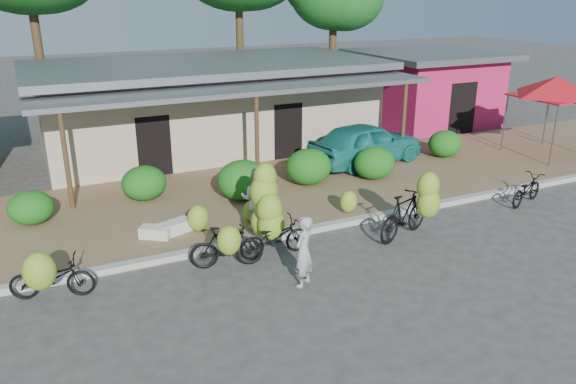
% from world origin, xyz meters
% --- Properties ---
extents(ground, '(100.00, 100.00, 0.00)m').
position_xyz_m(ground, '(0.00, 0.00, 0.00)').
color(ground, '#3D3A38').
rests_on(ground, ground).
extents(sidewalk, '(60.00, 6.00, 0.12)m').
position_xyz_m(sidewalk, '(0.00, 5.00, 0.06)').
color(sidewalk, '#856048').
rests_on(sidewalk, ground).
extents(curb, '(60.00, 0.25, 0.15)m').
position_xyz_m(curb, '(0.00, 2.00, 0.07)').
color(curb, '#A8A399').
rests_on(curb, ground).
extents(shop_main, '(13.00, 8.50, 3.35)m').
position_xyz_m(shop_main, '(0.00, 10.93, 1.72)').
color(shop_main, '#BBA88D').
rests_on(shop_main, ground).
extents(shop_pink, '(6.00, 6.00, 3.25)m').
position_xyz_m(shop_pink, '(10.50, 10.99, 1.67)').
color(shop_pink, '#C01D51').
rests_on(shop_pink, ground).
extents(hedge_0, '(1.14, 1.03, 0.89)m').
position_xyz_m(hedge_0, '(-6.64, 5.39, 0.57)').
color(hedge_0, '#155B14').
rests_on(hedge_0, sidewalk).
extents(hedge_1, '(1.29, 1.16, 1.01)m').
position_xyz_m(hedge_1, '(-3.61, 5.93, 0.62)').
color(hedge_1, '#155B14').
rests_on(hedge_1, sidewalk).
extents(hedge_2, '(1.49, 1.34, 1.16)m').
position_xyz_m(hedge_2, '(-1.03, 4.75, 0.70)').
color(hedge_2, '#155B14').
rests_on(hedge_2, sidewalk).
extents(hedge_3, '(1.45, 1.31, 1.13)m').
position_xyz_m(hedge_3, '(1.31, 5.10, 0.69)').
color(hedge_3, '#155B14').
rests_on(hedge_3, sidewalk).
extents(hedge_4, '(1.34, 1.21, 1.05)m').
position_xyz_m(hedge_4, '(3.46, 4.66, 0.64)').
color(hedge_4, '#155B14').
rests_on(hedge_4, sidewalk).
extents(hedge_5, '(1.25, 1.12, 0.97)m').
position_xyz_m(hedge_5, '(7.21, 5.68, 0.61)').
color(hedge_5, '#155B14').
rests_on(hedge_5, sidewalk).
extents(red_canopy, '(3.50, 3.50, 2.86)m').
position_xyz_m(red_canopy, '(10.87, 4.34, 2.61)').
color(red_canopy, '#59595E').
rests_on(red_canopy, sidewalk).
extents(bike_far_left, '(1.76, 1.40, 1.30)m').
position_xyz_m(bike_far_left, '(-6.48, 1.26, 0.54)').
color(bike_far_left, black).
rests_on(bike_far_left, ground).
extents(bike_left, '(1.71, 1.27, 1.26)m').
position_xyz_m(bike_left, '(-2.85, 1.03, 0.57)').
color(bike_left, black).
rests_on(bike_left, ground).
extents(bike_center, '(1.74, 1.16, 2.11)m').
position_xyz_m(bike_center, '(-1.62, 1.48, 0.85)').
color(bike_center, black).
rests_on(bike_center, ground).
extents(bike_right, '(2.03, 1.45, 1.86)m').
position_xyz_m(bike_right, '(1.75, 0.60, 0.76)').
color(bike_right, black).
rests_on(bike_right, ground).
extents(bike_far_right, '(1.73, 1.06, 0.86)m').
position_xyz_m(bike_far_right, '(6.33, 1.11, 0.43)').
color(bike_far_right, black).
rests_on(bike_far_right, ground).
extents(loose_banana_a, '(0.55, 0.47, 0.69)m').
position_xyz_m(loose_banana_a, '(-2.89, 3.08, 0.46)').
color(loose_banana_a, '#86B32C').
rests_on(loose_banana_a, sidewalk).
extents(loose_banana_b, '(0.47, 0.40, 0.58)m').
position_xyz_m(loose_banana_b, '(-1.44, 3.06, 0.41)').
color(loose_banana_b, '#86B32C').
rests_on(loose_banana_b, sidewalk).
extents(loose_banana_c, '(0.50, 0.42, 0.62)m').
position_xyz_m(loose_banana_c, '(1.18, 2.51, 0.43)').
color(loose_banana_c, '#86B32C').
rests_on(loose_banana_c, sidewalk).
extents(sack_near, '(0.93, 0.65, 0.30)m').
position_xyz_m(sack_near, '(-3.46, 3.21, 0.27)').
color(sack_near, beige).
rests_on(sack_near, sidewalk).
extents(sack_far, '(0.83, 0.74, 0.28)m').
position_xyz_m(sack_far, '(-3.96, 3.15, 0.26)').
color(sack_far, beige).
rests_on(sack_far, sidewalk).
extents(vendor, '(0.67, 0.64, 1.55)m').
position_xyz_m(vendor, '(-1.67, -0.34, 0.77)').
color(vendor, '#9A9A9A').
rests_on(vendor, ground).
extents(bystander, '(0.99, 0.95, 1.62)m').
position_xyz_m(bystander, '(-1.50, 2.60, 0.93)').
color(bystander, silver).
rests_on(bystander, sidewalk).
extents(teal_van, '(4.58, 2.50, 1.48)m').
position_xyz_m(teal_van, '(4.12, 6.20, 0.86)').
color(teal_van, '#1B7A71').
rests_on(teal_van, sidewalk).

